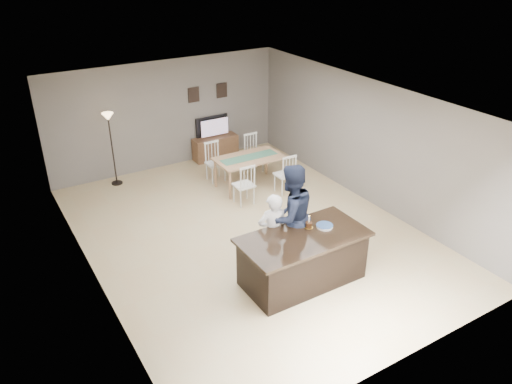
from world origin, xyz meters
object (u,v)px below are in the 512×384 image
kitchen_island (302,258)px  birthday_cake (309,225)px  television (213,127)px  woman (273,233)px  man (290,216)px  floor_lamp (110,130)px  plate_stack (325,226)px  dining_table (249,162)px  tv_console (215,148)px

kitchen_island → birthday_cake: size_ratio=9.29×
television → woman: (-1.45, -5.09, -0.12)m
man → floor_lamp: size_ratio=1.09×
birthday_cake → plate_stack: size_ratio=0.81×
dining_table → kitchen_island: bearing=-106.6°
kitchen_island → plate_stack: size_ratio=7.55×
kitchen_island → birthday_cake: 0.58m
tv_console → woman: woman is taller
television → floor_lamp: bearing=4.9°
television → birthday_cake: birthday_cake is taller
kitchen_island → floor_lamp: 5.70m
television → plate_stack: (-0.74, -5.60, 0.06)m
plate_stack → birthday_cake: bearing=150.5°
birthday_cake → floor_lamp: floor_lamp is taller
man → dining_table: 3.27m
woman → birthday_cake: woman is taller
kitchen_island → television: (1.20, 5.64, 0.41)m
kitchen_island → dining_table: size_ratio=1.21×
man → birthday_cake: man is taller
floor_lamp → man: bearing=-71.1°
television → birthday_cake: size_ratio=3.95×
birthday_cake → dining_table: 3.60m
television → woman: size_ratio=0.61×
television → man: 5.21m
tv_console → woman: bearing=-106.1°
woman → dining_table: size_ratio=0.84×
tv_console → dining_table: size_ratio=0.68×
tv_console → plate_stack: bearing=-97.6°
kitchen_island → tv_console: kitchen_island is taller
television → man: man is taller
plate_stack → television: bearing=82.5°
tv_console → television: television is taller
plate_stack → kitchen_island: bearing=-175.3°
tv_console → dining_table: 1.96m
birthday_cake → kitchen_island: bearing=-143.2°
tv_console → television: bearing=90.0°
man → floor_lamp: bearing=-74.1°
tv_console → floor_lamp: 2.95m
kitchen_island → tv_console: (1.20, 5.57, -0.15)m
birthday_cake → floor_lamp: (-1.78, 5.23, 0.41)m
man → plate_stack: bearing=121.5°
man → plate_stack: (0.35, -0.51, -0.04)m
floor_lamp → birthday_cake: bearing=-71.2°
plate_stack → dining_table: dining_table is taller
kitchen_island → floor_lamp: (-1.55, 5.41, 0.91)m
woman → man: size_ratio=0.77×
television → birthday_cake: (-0.97, -5.47, 0.09)m
tv_console → woman: size_ratio=0.81×
floor_lamp → woman: bearing=-75.0°
kitchen_island → dining_table: dining_table is taller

